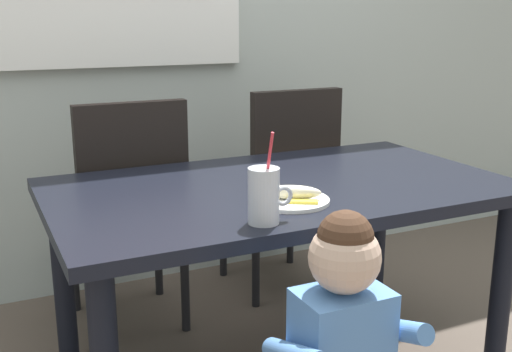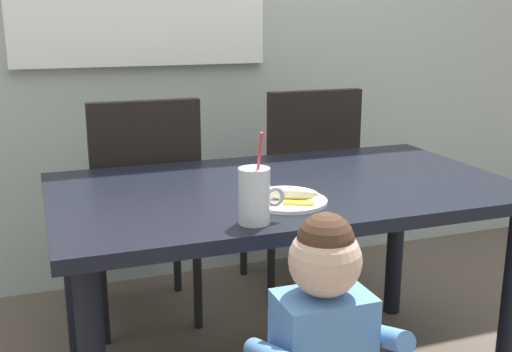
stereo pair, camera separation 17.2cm
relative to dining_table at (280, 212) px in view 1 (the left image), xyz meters
name	(u,v)px [view 1 (the left image)]	position (x,y,z in m)	size (l,w,h in m)	color
dining_table	(280,212)	(0.00, 0.00, 0.00)	(1.49, 0.85, 0.73)	black
dining_chair_left	(128,204)	(-0.36, 0.60, -0.09)	(0.44, 0.45, 0.96)	black
dining_chair_right	(283,179)	(0.37, 0.68, -0.09)	(0.44, 0.45, 0.96)	black
toddler_standing	(342,336)	(-0.15, -0.62, -0.11)	(0.33, 0.24, 0.84)	#3F4760
milk_cup	(264,199)	(-0.22, -0.33, 0.16)	(0.13, 0.08, 0.25)	silver
snack_plate	(290,200)	(-0.07, -0.20, 0.10)	(0.23, 0.23, 0.01)	white
peeled_banana	(293,193)	(-0.07, -0.21, 0.13)	(0.17, 0.14, 0.07)	#F4EAC6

